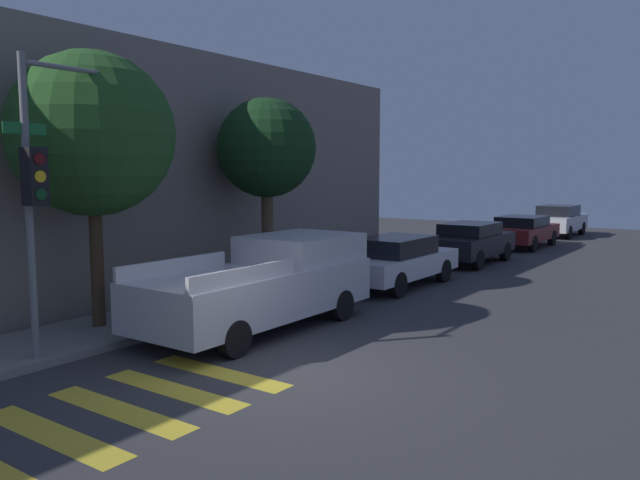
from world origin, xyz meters
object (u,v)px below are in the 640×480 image
object	(u,v)px
pickup_truck	(266,283)
tree_midblock	(267,149)
sedan_tail_of_row	(558,220)
sedan_middle	(471,242)
sedan_far_end	(523,230)
sedan_near_corner	(396,260)
tree_near_corner	(92,135)
traffic_light_pole	(57,159)

from	to	relation	value
pickup_truck	tree_midblock	bearing A→B (deg)	39.45
sedan_tail_of_row	sedan_middle	bearing A→B (deg)	180.00
sedan_middle	sedan_far_end	world-z (taller)	sedan_middle
pickup_truck	sedan_tail_of_row	bearing A→B (deg)	-0.00
sedan_near_corner	sedan_far_end	xyz separation A→B (m)	(10.98, -0.00, -0.02)
sedan_near_corner	tree_near_corner	world-z (taller)	tree_near_corner
tree_near_corner	tree_midblock	world-z (taller)	tree_near_corner
sedan_tail_of_row	tree_midblock	bearing A→B (deg)	173.00
pickup_truck	sedan_far_end	xyz separation A→B (m)	(16.48, -0.00, -0.20)
sedan_near_corner	sedan_middle	bearing A→B (deg)	-0.00
sedan_middle	sedan_far_end	size ratio (longest dim) A/B	0.95
traffic_light_pole	tree_near_corner	size ratio (longest dim) A/B	0.92
sedan_far_end	tree_near_corner	distance (m)	19.11
traffic_light_pole	sedan_middle	bearing A→B (deg)	-5.01
pickup_truck	tree_near_corner	world-z (taller)	tree_near_corner
sedan_near_corner	sedan_middle	xyz separation A→B (m)	(5.31, -0.00, 0.02)
pickup_truck	sedan_tail_of_row	distance (m)	22.06
traffic_light_pole	sedan_far_end	xyz separation A→B (m)	(20.13, -1.27, -2.63)
pickup_truck	sedan_near_corner	xyz separation A→B (m)	(5.50, 0.00, -0.18)
sedan_near_corner	pickup_truck	bearing A→B (deg)	180.00
traffic_light_pole	tree_midblock	world-z (taller)	tree_midblock
tree_midblock	sedan_tail_of_row	bearing A→B (deg)	-7.00
traffic_light_pole	sedan_tail_of_row	distance (m)	25.87
tree_near_corner	sedan_tail_of_row	bearing A→B (deg)	-5.54
traffic_light_pole	sedan_near_corner	bearing A→B (deg)	-7.89
sedan_tail_of_row	tree_near_corner	xyz separation A→B (m)	(-24.29, 2.36, 3.03)
sedan_near_corner	sedan_middle	size ratio (longest dim) A/B	1.05
pickup_truck	sedan_far_end	bearing A→B (deg)	-0.00
traffic_light_pole	sedan_far_end	distance (m)	20.34
sedan_middle	tree_near_corner	size ratio (longest dim) A/B	0.78
pickup_truck	sedan_tail_of_row	world-z (taller)	pickup_truck
pickup_truck	sedan_near_corner	world-z (taller)	pickup_truck
tree_near_corner	tree_midblock	distance (m)	5.09
sedan_near_corner	tree_near_corner	distance (m)	8.65
sedan_middle	tree_near_corner	xyz separation A→B (m)	(-13.04, 2.36, 3.07)
sedan_tail_of_row	sedan_far_end	bearing A→B (deg)	180.00
sedan_far_end	pickup_truck	bearing A→B (deg)	180.00
traffic_light_pole	tree_midblock	xyz separation A→B (m)	(6.52, 1.09, 0.36)
tree_near_corner	pickup_truck	bearing A→B (deg)	-46.61
sedan_middle	sedan_tail_of_row	xyz separation A→B (m)	(11.24, 0.00, 0.04)
sedan_near_corner	sedan_far_end	size ratio (longest dim) A/B	1.00
sedan_middle	tree_midblock	xyz separation A→B (m)	(-7.95, 2.36, 2.95)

